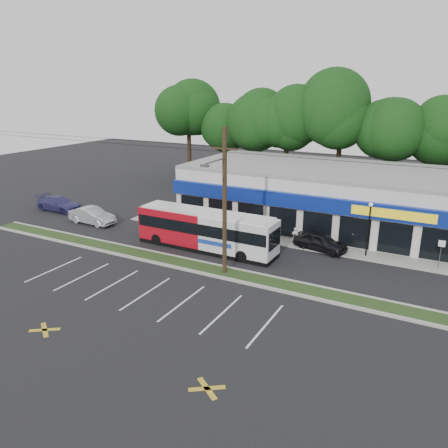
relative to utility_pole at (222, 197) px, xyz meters
name	(u,v)px	position (x,y,z in m)	size (l,w,h in m)	color
ground	(180,270)	(-2.83, -0.93, -5.41)	(120.00, 120.00, 0.00)	black
grass_strip	(188,265)	(-2.83, 0.07, -5.35)	(40.00, 1.60, 0.12)	#1B3114
curb_south	(181,269)	(-2.83, -0.78, -5.34)	(40.00, 0.25, 0.14)	#9E9E93
curb_north	(194,261)	(-2.83, 0.92, -5.34)	(40.00, 0.25, 0.14)	#9E9E93
sidewalk	(291,242)	(2.17, 8.07, -5.36)	(32.00, 2.20, 0.10)	#9E9E93
strip_mall	(323,195)	(2.67, 14.99, -2.76)	(25.00, 12.55, 5.30)	beige
utility_pole	(222,197)	(0.00, 0.00, 0.00)	(50.00, 2.77, 10.00)	black
lamp_post	(369,223)	(8.17, 7.87, -2.74)	(0.30, 0.30, 4.25)	black
sign_post	(441,249)	(13.17, 7.65, -3.86)	(0.45, 0.10, 2.23)	#59595E
tree_line	(339,124)	(1.17, 25.07, 3.00)	(46.76, 6.76, 11.83)	black
metrobus	(206,229)	(-3.34, 3.57, -3.76)	(11.61, 2.57, 3.11)	#A50C18
car_dark	(320,241)	(4.70, 7.57, -4.68)	(1.72, 4.28, 1.46)	black
car_silver	(92,216)	(-16.20, 4.36, -4.64)	(1.63, 4.67, 1.54)	#9DA0A4
car_blue	(59,204)	(-22.49, 6.07, -4.67)	(2.08, 5.11, 1.48)	navy
pedestrian_a	(295,237)	(2.62, 7.57, -4.63)	(0.57, 0.37, 1.56)	beige
pedestrian_b	(249,239)	(-0.27, 5.07, -4.51)	(0.87, 0.68, 1.80)	beige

